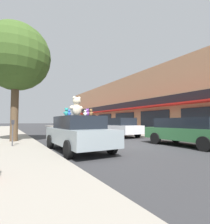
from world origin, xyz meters
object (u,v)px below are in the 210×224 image
at_px(plush_art_car, 78,133).
at_px(parking_meter, 13,129).
at_px(teddy_bear_white, 85,113).
at_px(teddy_bear_purple, 87,112).
at_px(street_tree, 16,57).
at_px(teddy_bear_yellow, 85,114).
at_px(teddy_bear_teal, 66,112).
at_px(teddy_bear_orange, 78,113).
at_px(teddy_bear_brown, 91,113).
at_px(parked_car_far_center, 119,127).
at_px(teddy_bear_blue, 69,113).
at_px(teddy_bear_pink, 87,113).
at_px(parked_car_far_left, 187,130).
at_px(teddy_bear_giant, 77,107).

bearing_deg(plush_art_car, parking_meter, 137.47).
bearing_deg(teddy_bear_white, teddy_bear_purple, -151.00).
bearing_deg(street_tree, teddy_bear_yellow, -57.20).
xyz_separation_m(teddy_bear_teal, teddy_bear_purple, (0.73, -0.67, -0.03)).
relative_size(teddy_bear_teal, teddy_bear_orange, 1.08).
distance_m(teddy_bear_white, teddy_bear_brown, 0.25).
height_order(teddy_bear_teal, parked_car_far_center, teddy_bear_teal).
xyz_separation_m(teddy_bear_purple, parked_car_far_center, (5.43, 5.57, -0.85)).
xyz_separation_m(teddy_bear_blue, parked_car_far_center, (6.13, 5.21, -0.83)).
xyz_separation_m(teddy_bear_pink, teddy_bear_blue, (-0.90, -0.07, 0.00)).
xyz_separation_m(teddy_bear_yellow, parked_car_far_left, (5.27, -1.63, -0.86)).
bearing_deg(teddy_bear_purple, parking_meter, -21.78).
bearing_deg(teddy_bear_teal, teddy_bear_pink, -180.00).
xyz_separation_m(teddy_bear_yellow, teddy_bear_orange, (-0.13, 0.57, 0.03)).
xyz_separation_m(teddy_bear_orange, parked_car_far_left, (5.40, -2.20, -0.89)).
bearing_deg(teddy_bear_brown, teddy_bear_white, 43.77).
xyz_separation_m(teddy_bear_white, teddy_bear_brown, (0.23, -0.10, 0.02)).
distance_m(teddy_bear_yellow, teddy_bear_purple, 0.67).
bearing_deg(teddy_bear_giant, teddy_bear_orange, -126.11).
xyz_separation_m(plush_art_car, teddy_bear_teal, (-0.47, 0.27, 0.92)).
relative_size(teddy_bear_blue, street_tree, 0.04).
xyz_separation_m(teddy_bear_giant, parked_car_far_left, (5.74, -1.50, -1.16)).
distance_m(teddy_bear_white, teddy_bear_yellow, 0.76).
bearing_deg(teddy_bear_purple, teddy_bear_yellow, -82.01).
bearing_deg(teddy_bear_pink, teddy_bear_white, 92.50).
height_order(teddy_bear_pink, teddy_bear_blue, teddy_bear_blue).
xyz_separation_m(teddy_bear_orange, teddy_bear_pink, (0.17, -0.78, -0.04)).
bearing_deg(teddy_bear_purple, teddy_bear_giant, -37.94).
height_order(teddy_bear_blue, parked_car_far_center, teddy_bear_blue).
height_order(parked_car_far_left, street_tree, street_tree).
relative_size(teddy_bear_teal, teddy_bear_purple, 1.17).
bearing_deg(teddy_bear_pink, teddy_bear_blue, 39.83).
bearing_deg(teddy_bear_pink, parked_car_far_left, -159.89).
xyz_separation_m(teddy_bear_giant, teddy_bear_pink, (0.50, -0.09, -0.30)).
bearing_deg(parked_car_far_left, teddy_bear_giant, 165.31).
bearing_deg(street_tree, teddy_bear_orange, -54.69).
bearing_deg(parked_car_far_center, teddy_bear_yellow, -136.95).
height_order(teddy_bear_teal, parking_meter, teddy_bear_teal).
xyz_separation_m(teddy_bear_brown, teddy_bear_blue, (-0.80, 0.53, -0.01)).
relative_size(teddy_bear_giant, teddy_bear_brown, 2.89).
xyz_separation_m(teddy_bear_giant, teddy_bear_orange, (0.34, 0.70, -0.27)).
distance_m(teddy_bear_giant, parking_meter, 3.45).
bearing_deg(teddy_bear_orange, teddy_bear_pink, 64.65).
distance_m(teddy_bear_giant, parked_car_far_center, 7.73).
xyz_separation_m(street_tree, parking_meter, (-0.14, -2.37, -4.39)).
bearing_deg(street_tree, teddy_bear_teal, -66.07).
xyz_separation_m(parked_car_far_left, street_tree, (-8.09, 6.00, 4.49)).
height_order(teddy_bear_giant, street_tree, street_tree).
relative_size(teddy_bear_yellow, parked_car_far_center, 0.07).
height_order(teddy_bear_yellow, parked_car_far_center, teddy_bear_yellow).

